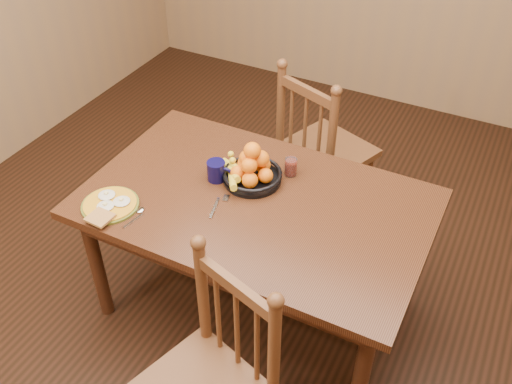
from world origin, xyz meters
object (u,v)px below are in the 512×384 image
at_px(dining_table, 256,214).
at_px(fruit_bowl, 251,170).
at_px(chair_far, 322,150).
at_px(coffee_mug, 217,171).
at_px(breakfast_plate, 110,205).

bearing_deg(dining_table, fruit_bowl, 126.47).
height_order(chair_far, coffee_mug, chair_far).
distance_m(chair_far, fruit_bowl, 0.79).
height_order(chair_far, breakfast_plate, chair_far).
distance_m(dining_table, coffee_mug, 0.28).
height_order(coffee_mug, fruit_bowl, fruit_bowl).
xyz_separation_m(breakfast_plate, coffee_mug, (0.34, 0.41, 0.04)).
xyz_separation_m(chair_far, coffee_mug, (-0.25, -0.78, 0.29)).
bearing_deg(coffee_mug, fruit_bowl, 23.02).
bearing_deg(chair_far, breakfast_plate, 84.70).
relative_size(dining_table, breakfast_plate, 5.52).
height_order(dining_table, fruit_bowl, fruit_bowl).
bearing_deg(dining_table, coffee_mug, 166.77).
bearing_deg(coffee_mug, chair_far, 72.43).
xyz_separation_m(chair_far, fruit_bowl, (-0.10, -0.72, 0.30)).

